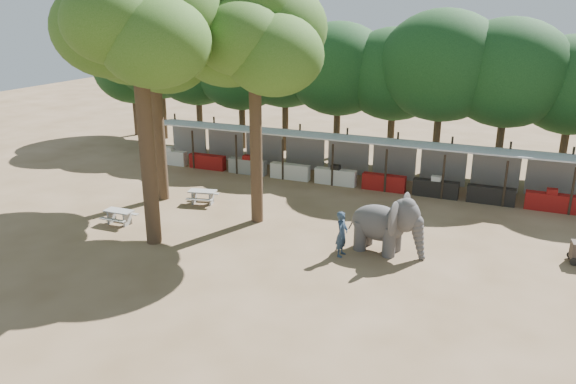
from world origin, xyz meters
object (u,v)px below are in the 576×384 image
at_px(yard_tree_center, 137,19).
at_px(picnic_table_far, 203,195).
at_px(yard_tree_back, 253,34).
at_px(picnic_table_near, 119,215).
at_px(handler, 342,234).
at_px(elephant, 387,224).
at_px(yard_tree_left, 152,38).

height_order(yard_tree_center, picnic_table_far, yard_tree_center).
xyz_separation_m(yard_tree_center, yard_tree_back, (3.00, 4.00, -0.67)).
distance_m(yard_tree_center, picnic_table_near, 9.20).
height_order(yard_tree_center, yard_tree_back, yard_tree_center).
bearing_deg(handler, picnic_table_near, 96.36).
height_order(handler, picnic_table_near, handler).
relative_size(handler, picnic_table_near, 1.39).
relative_size(yard_tree_center, elephant, 3.64).
relative_size(picnic_table_near, picnic_table_far, 0.83).
height_order(handler, picnic_table_far, handler).
distance_m(elephant, picnic_table_near, 12.36).
bearing_deg(picnic_table_near, yard_tree_center, -21.01).
xyz_separation_m(yard_tree_back, elephant, (6.58, -1.29, -7.30)).
height_order(yard_tree_back, handler, yard_tree_back).
relative_size(elephant, picnic_table_near, 2.43).
bearing_deg(picnic_table_far, elephant, -25.08).
distance_m(yard_tree_back, elephant, 9.91).
bearing_deg(picnic_table_far, picnic_table_near, -130.52).
bearing_deg(yard_tree_left, picnic_table_near, -84.73).
bearing_deg(elephant, yard_tree_left, 177.61).
height_order(elephant, picnic_table_near, elephant).
bearing_deg(picnic_table_near, yard_tree_back, 27.38).
height_order(yard_tree_back, picnic_table_far, yard_tree_back).
height_order(yard_tree_left, picnic_table_far, yard_tree_left).
bearing_deg(picnic_table_near, picnic_table_far, 61.11).
bearing_deg(yard_tree_center, handler, 11.49).
bearing_deg(yard_tree_left, elephant, -10.33).
xyz_separation_m(yard_tree_left, picnic_table_near, (0.37, -4.05, -7.76)).
relative_size(yard_tree_left, yard_tree_back, 0.97).
height_order(yard_tree_left, yard_tree_back, yard_tree_back).
relative_size(yard_tree_left, handler, 5.80).
xyz_separation_m(handler, picnic_table_near, (-10.62, -0.67, -0.51)).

